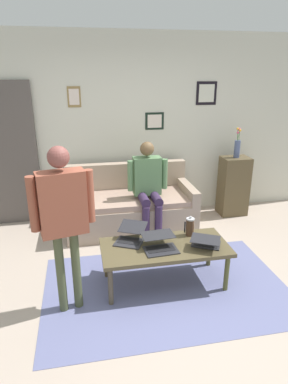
% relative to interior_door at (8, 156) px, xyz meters
% --- Properties ---
extents(ground_plane, '(7.68, 7.68, 0.00)m').
position_rel_interior_door_xyz_m(ground_plane, '(-1.67, 2.11, -1.02)').
color(ground_plane, '#AF9D8E').
extents(area_rug, '(2.53, 1.62, 0.01)m').
position_rel_interior_door_xyz_m(area_rug, '(-1.82, 2.04, -1.02)').
color(area_rug, slate).
rests_on(area_rug, ground_plane).
extents(back_wall, '(7.04, 0.11, 2.70)m').
position_rel_interior_door_xyz_m(back_wall, '(-1.68, -0.09, 0.33)').
color(back_wall, beige).
rests_on(back_wall, ground_plane).
extents(interior_door, '(0.82, 0.09, 2.05)m').
position_rel_interior_door_xyz_m(interior_door, '(0.00, 0.00, 0.00)').
color(interior_door, '#514A46').
rests_on(interior_door, ground_plane).
extents(couch, '(1.79, 0.88, 0.88)m').
position_rel_interior_door_xyz_m(couch, '(-1.67, 0.48, -0.72)').
color(couch, tan).
rests_on(couch, ground_plane).
extents(coffee_table, '(1.32, 0.61, 0.45)m').
position_rel_interior_door_xyz_m(coffee_table, '(-1.82, 1.94, -0.62)').
color(coffee_table, brown).
rests_on(coffee_table, ground_plane).
extents(laptop_left, '(0.36, 0.36, 0.12)m').
position_rel_interior_door_xyz_m(laptop_left, '(-1.75, 1.99, -0.53)').
color(laptop_left, '#28282D').
rests_on(laptop_left, coffee_table).
extents(laptop_center, '(0.42, 0.46, 0.15)m').
position_rel_interior_door_xyz_m(laptop_center, '(-1.48, 1.76, -0.53)').
color(laptop_center, '#28282D').
rests_on(laptop_center, coffee_table).
extents(laptop_right, '(0.40, 0.40, 0.12)m').
position_rel_interior_door_xyz_m(laptop_right, '(-2.23, 2.02, -0.53)').
color(laptop_right, '#28282D').
rests_on(laptop_right, coffee_table).
extents(french_press, '(0.11, 0.09, 0.23)m').
position_rel_interior_door_xyz_m(french_press, '(-2.14, 1.76, -0.47)').
color(french_press, '#4C3323').
rests_on(french_press, coffee_table).
extents(side_shelf, '(0.42, 0.32, 0.92)m').
position_rel_interior_door_xyz_m(side_shelf, '(-3.34, 0.32, -0.56)').
color(side_shelf, brown).
rests_on(side_shelf, ground_plane).
extents(flower_vase, '(0.09, 0.09, 0.46)m').
position_rel_interior_door_xyz_m(flower_vase, '(-3.34, 0.32, 0.06)').
color(flower_vase, '#46537A').
rests_on(flower_vase, side_shelf).
extents(person_standing, '(0.57, 0.26, 1.59)m').
position_rel_interior_door_xyz_m(person_standing, '(-0.84, 2.16, -0.01)').
color(person_standing, '#474E33').
rests_on(person_standing, ground_plane).
extents(person_seated, '(0.55, 0.51, 1.28)m').
position_rel_interior_door_xyz_m(person_seated, '(-1.89, 0.71, -0.30)').
color(person_seated, '#372646').
rests_on(person_seated, ground_plane).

